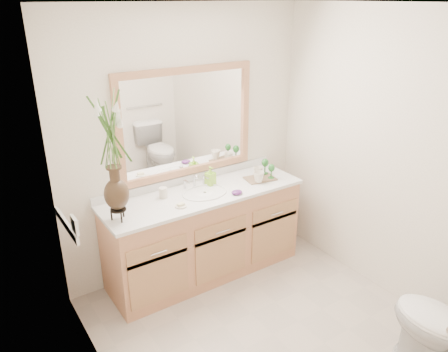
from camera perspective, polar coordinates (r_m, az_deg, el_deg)
floor at (r=3.63m, az=6.42°, el=-19.86°), size 2.60×2.60×0.00m
ceiling at (r=2.69m, az=8.78°, el=21.40°), size 2.40×2.60×0.02m
wall_back at (r=3.96m, az=-4.91°, el=4.18°), size 2.40×0.02×2.40m
wall_left at (r=2.43m, az=-14.87°, el=-9.02°), size 0.02×2.60×2.40m
wall_right at (r=3.81m, az=21.25°, el=1.93°), size 0.02×2.60×2.40m
vanity at (r=4.06m, az=-2.57°, el=-7.66°), size 1.80×0.55×0.80m
counter at (r=3.87m, az=-2.67°, el=-2.34°), size 1.84×0.57×0.03m
sink at (r=3.87m, az=-2.52°, el=-2.96°), size 0.38×0.34×0.23m
mirror at (r=3.88m, az=-4.86°, el=6.96°), size 1.32×0.04×0.97m
switch_plate at (r=3.19m, az=-18.92°, el=-6.07°), size 0.02×0.12×0.12m
toilet at (r=3.42m, az=26.91°, el=-17.69°), size 0.42×0.75×0.74m
flower_vase at (r=3.26m, az=-14.50°, el=4.14°), size 0.22×0.22×0.92m
tumbler at (r=3.78m, az=-7.96°, el=-2.17°), size 0.07×0.07×0.09m
soap_dish at (r=3.62m, az=-5.66°, el=-3.88°), size 0.10×0.10×0.03m
soap_bottle at (r=3.99m, az=-1.79°, el=-0.08°), size 0.08×0.08×0.16m
purple_dish at (r=3.82m, az=1.70°, el=-2.13°), size 0.12×0.11×0.04m
tray at (r=4.14m, az=4.74°, el=-0.33°), size 0.31×0.23×0.01m
mug_left at (r=4.04m, az=4.56°, el=-0.07°), size 0.12×0.11×0.10m
mug_right at (r=4.17m, az=4.49°, el=0.64°), size 0.12×0.12×0.09m
goblet_front at (r=4.12m, az=6.21°, el=0.96°), size 0.06×0.06×0.14m
goblet_back at (r=4.21m, az=5.39°, el=1.63°), size 0.07×0.07×0.15m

